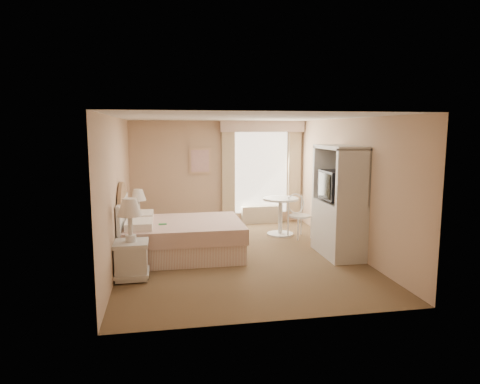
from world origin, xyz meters
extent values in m
cube|color=brown|center=(0.00, 0.00, 0.00)|extent=(4.20, 5.50, 0.01)
cube|color=silver|center=(0.00, 0.00, 2.50)|extent=(4.20, 5.50, 0.01)
cube|color=#CFAA8A|center=(0.00, 2.75, 1.25)|extent=(4.20, 0.01, 2.50)
cube|color=#CFAA8A|center=(0.00, -2.75, 1.25)|extent=(4.20, 0.01, 2.50)
cube|color=#CFAA8A|center=(-2.10, 0.00, 1.25)|extent=(0.01, 5.50, 2.50)
cube|color=#CFAA8A|center=(2.10, 0.00, 1.25)|extent=(0.01, 5.50, 2.50)
cube|color=white|center=(1.05, 2.72, 1.25)|extent=(1.30, 0.02, 2.00)
cube|color=beige|center=(0.22, 2.67, 1.25)|extent=(0.30, 0.08, 2.05)
cube|color=beige|center=(1.88, 2.67, 1.25)|extent=(0.30, 0.08, 2.05)
cube|color=tan|center=(1.05, 2.63, 2.37)|extent=(2.05, 0.20, 0.28)
cube|color=beige|center=(1.05, 2.63, 0.21)|extent=(1.00, 0.22, 0.42)
cube|color=tan|center=(-0.45, 2.72, 1.55)|extent=(0.52, 0.03, 0.62)
cube|color=beige|center=(-0.45, 2.70, 1.55)|extent=(0.42, 0.02, 0.52)
cube|color=tan|center=(-1.00, 0.18, 0.18)|extent=(2.07, 1.58, 0.36)
cube|color=beige|center=(-1.00, 0.18, 0.49)|extent=(2.13, 1.64, 0.28)
cube|color=white|center=(-1.75, -0.19, 0.69)|extent=(0.44, 0.61, 0.14)
cube|color=white|center=(-1.75, 0.56, 0.69)|extent=(0.44, 0.61, 0.14)
cube|color=#227E3A|center=(-1.36, 0.03, 0.64)|extent=(0.14, 0.10, 0.01)
cube|color=silver|center=(-2.05, 0.18, 0.54)|extent=(0.06, 1.68, 1.09)
cylinder|color=#9D7D54|center=(-2.05, 0.18, 0.64)|extent=(0.05, 1.48, 1.48)
cube|color=silver|center=(-1.84, -0.93, 0.28)|extent=(0.47, 0.47, 0.51)
cube|color=silver|center=(-1.84, -0.93, 0.57)|extent=(0.51, 0.51, 0.06)
cube|color=silver|center=(-1.84, -0.93, 0.10)|extent=(0.51, 0.51, 0.05)
cylinder|color=silver|center=(-1.84, -0.93, 0.65)|extent=(0.16, 0.16, 0.10)
cylinder|color=silver|center=(-1.84, -0.93, 0.85)|extent=(0.07, 0.07, 0.41)
cone|color=white|center=(-1.84, -0.93, 1.13)|extent=(0.37, 0.37, 0.27)
cube|color=silver|center=(-1.84, 1.38, 0.24)|extent=(0.41, 0.41, 0.44)
cube|color=silver|center=(-1.84, 1.38, 0.48)|extent=(0.44, 0.44, 0.05)
cube|color=silver|center=(-1.84, 1.38, 0.09)|extent=(0.44, 0.44, 0.04)
cylinder|color=silver|center=(-1.84, 1.38, 0.56)|extent=(0.14, 0.14, 0.09)
cylinder|color=silver|center=(-1.84, 1.38, 0.73)|extent=(0.06, 0.06, 0.35)
cone|color=white|center=(-1.84, 1.38, 0.97)|extent=(0.32, 0.32, 0.23)
cylinder|color=silver|center=(1.17, 1.38, 0.02)|extent=(0.58, 0.58, 0.03)
cylinder|color=silver|center=(1.17, 1.38, 0.41)|extent=(0.09, 0.09, 0.78)
cylinder|color=silver|center=(1.17, 1.38, 0.80)|extent=(0.78, 0.78, 0.04)
cylinder|color=silver|center=(1.40, 0.84, 0.23)|extent=(0.03, 0.03, 0.46)
cylinder|color=silver|center=(1.73, 0.95, 0.23)|extent=(0.03, 0.03, 0.46)
cylinder|color=silver|center=(1.29, 1.16, 0.23)|extent=(0.03, 0.03, 0.46)
cylinder|color=silver|center=(1.62, 1.28, 0.23)|extent=(0.03, 0.03, 0.46)
cylinder|color=silver|center=(1.51, 1.06, 0.47)|extent=(0.57, 0.57, 0.04)
torus|color=silver|center=(1.46, 1.19, 0.72)|extent=(0.45, 0.25, 0.44)
cylinder|color=silver|center=(1.29, 1.16, 0.67)|extent=(0.03, 0.03, 0.41)
cylinder|color=silver|center=(1.62, 1.28, 0.67)|extent=(0.03, 0.03, 0.41)
cube|color=silver|center=(1.81, -0.28, 0.49)|extent=(0.60, 1.21, 0.99)
cube|color=silver|center=(1.81, -0.84, 1.48)|extent=(0.60, 0.09, 0.99)
cube|color=silver|center=(1.81, 0.28, 1.48)|extent=(0.60, 0.09, 0.99)
cube|color=silver|center=(1.81, -0.28, 1.98)|extent=(0.60, 1.21, 0.07)
cube|color=silver|center=(2.09, -0.28, 1.48)|extent=(0.04, 1.21, 0.99)
cube|color=black|center=(1.78, -0.28, 1.30)|extent=(0.53, 0.66, 0.53)
cube|color=black|center=(1.52, -0.28, 1.30)|extent=(0.02, 0.55, 0.44)
camera|label=1|loc=(-1.33, -7.48, 2.30)|focal=32.00mm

